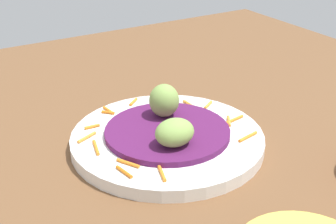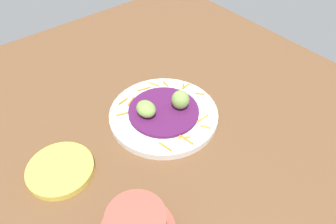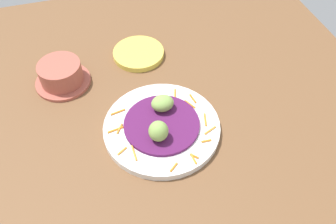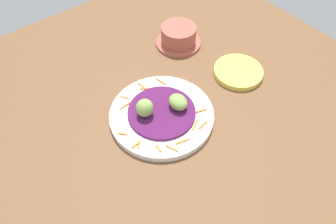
{
  "view_description": "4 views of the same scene",
  "coord_description": "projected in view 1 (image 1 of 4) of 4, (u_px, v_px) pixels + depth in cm",
  "views": [
    {
      "loc": [
        -42.57,
        27.88,
        33.52
      ],
      "look_at": [
        5.28,
        -0.94,
        6.03
      ],
      "focal_mm": 51.13,
      "sensor_mm": 36.0,
      "label": 1
    },
    {
      "loc": [
        -28.21,
        -41.31,
        54.83
      ],
      "look_at": [
        3.63,
        -1.92,
        5.35
      ],
      "focal_mm": 34.09,
      "sensor_mm": 36.0,
      "label": 2
    },
    {
      "loc": [
        48.33,
        -11.66,
        61.99
      ],
      "look_at": [
        2.95,
        1.67,
        6.41
      ],
      "focal_mm": 37.23,
      "sensor_mm": 36.0,
      "label": 3
    },
    {
      "loc": [
        32.6,
        39.06,
        63.93
      ],
      "look_at": [
        3.37,
        1.81,
        5.42
      ],
      "focal_mm": 34.72,
      "sensor_mm": 36.0,
      "label": 4
    }
  ],
  "objects": [
    {
      "name": "cabbage_bed",
      "position": [
        168.0,
        131.0,
        0.62
      ],
      "size": [
        16.2,
        16.2,
        0.77
      ],
      "primitive_type": "cylinder",
      "color": "#51194C",
      "rests_on": "main_plate"
    },
    {
      "name": "main_plate",
      "position": [
        168.0,
        139.0,
        0.62
      ],
      "size": [
        25.01,
        25.01,
        1.65
      ],
      "primitive_type": "cylinder",
      "color": "white",
      "rests_on": "table_surface"
    },
    {
      "name": "table_surface",
      "position": [
        183.0,
        165.0,
        0.6
      ],
      "size": [
        110.0,
        110.0,
        2.0
      ],
      "primitive_type": "cube",
      "color": "brown",
      "rests_on": "ground"
    },
    {
      "name": "guac_scoop_left",
      "position": [
        164.0,
        100.0,
        0.64
      ],
      "size": [
        5.7,
        5.69,
        4.51
      ],
      "primitive_type": "ellipsoid",
      "rotation": [
        0.0,
        0.0,
        5.6
      ],
      "color": "#84A851",
      "rests_on": "cabbage_bed"
    },
    {
      "name": "guac_scoop_center",
      "position": [
        173.0,
        131.0,
        0.57
      ],
      "size": [
        4.07,
        4.97,
        3.36
      ],
      "primitive_type": "ellipsoid",
      "rotation": [
        0.0,
        0.0,
        1.56
      ],
      "color": "#84A851",
      "rests_on": "cabbage_bed"
    },
    {
      "name": "carrot_garnish",
      "position": [
        159.0,
        130.0,
        0.62
      ],
      "size": [
        20.85,
        22.3,
        0.4
      ],
      "color": "orange",
      "rests_on": "main_plate"
    }
  ]
}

